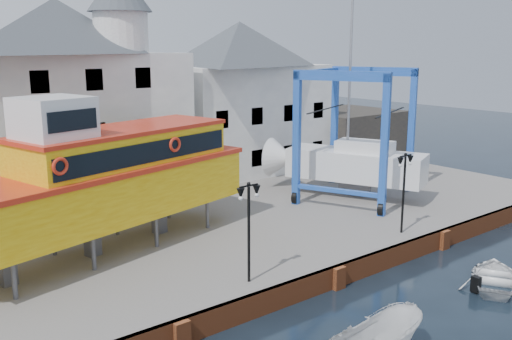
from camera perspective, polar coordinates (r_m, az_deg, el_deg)
ground at (r=25.91m, az=8.12°, el=-11.62°), size 140.00×140.00×0.00m
hardstanding at (r=33.70m, az=-5.60°, el=-4.90°), size 44.00×22.00×1.00m
quay_wall at (r=25.78m, az=7.98°, el=-10.53°), size 44.00×0.47×1.00m
building_white_main at (r=36.80m, az=-18.67°, el=6.85°), size 14.00×8.30×14.00m
building_white_right at (r=44.07m, az=-1.62°, el=7.34°), size 12.00×8.00×11.20m
shed_dark at (r=49.75m, az=9.07°, el=3.60°), size 8.00×7.00×4.00m
lamp_post_left at (r=22.76m, az=-0.73°, el=-3.72°), size 1.12×0.32×4.20m
lamp_post_right at (r=29.77m, az=14.64°, el=-0.26°), size 1.12×0.32×4.20m
tour_boat at (r=26.65m, az=-16.32°, el=-1.13°), size 17.45×8.04×7.40m
travel_lift at (r=36.68m, az=8.56°, el=1.41°), size 8.88×10.47×15.53m
motorboat_b at (r=28.26m, az=22.75°, el=-10.41°), size 5.18×4.73×0.88m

